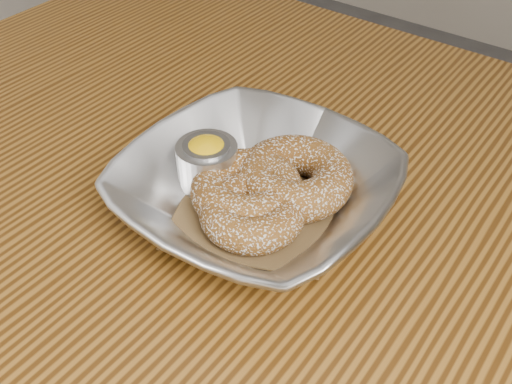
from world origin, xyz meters
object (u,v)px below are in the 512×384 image
Objects in this scene: donut_back at (295,177)px; donut_extra at (247,190)px; table at (306,274)px; serving_bowl at (256,192)px; ramekin at (207,162)px; donut_front at (252,212)px.

donut_extra is at bearing -122.56° from donut_back.
donut_back is at bearing -168.77° from table.
serving_bowl is 0.06m from ramekin.
serving_bowl reaches higher than donut_front.
ramekin reaches higher than donut_extra.
donut_back is 1.87× the size of ramekin.
donut_front is (-0.01, -0.06, -0.00)m from donut_back.
donut_front is at bearing -110.39° from table.
donut_front is at bearing -94.90° from donut_back.
donut_extra is 0.05m from ramekin.
donut_front is 0.08m from ramekin.
ramekin is at bearing 161.26° from donut_front.
ramekin is at bearing 176.53° from serving_bowl.
donut_extra is (-0.01, -0.00, -0.00)m from serving_bowl.
ramekin is at bearing -155.52° from donut_back.
table is 4.90× the size of serving_bowl.
serving_bowl is at bearing -3.47° from ramekin.
donut_extra is at bearing -171.21° from serving_bowl.
table is at bearing 69.61° from donut_front.
serving_bowl reaches higher than donut_extra.
table is 10.72× the size of donut_back.
table is 11.34× the size of donut_extra.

